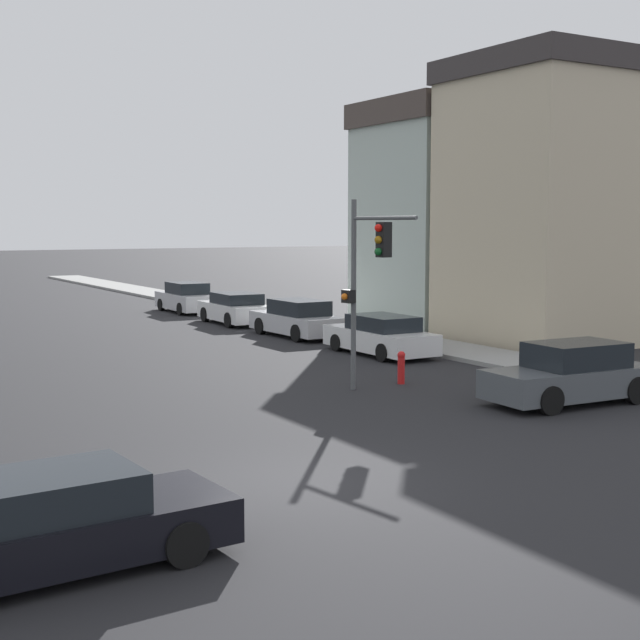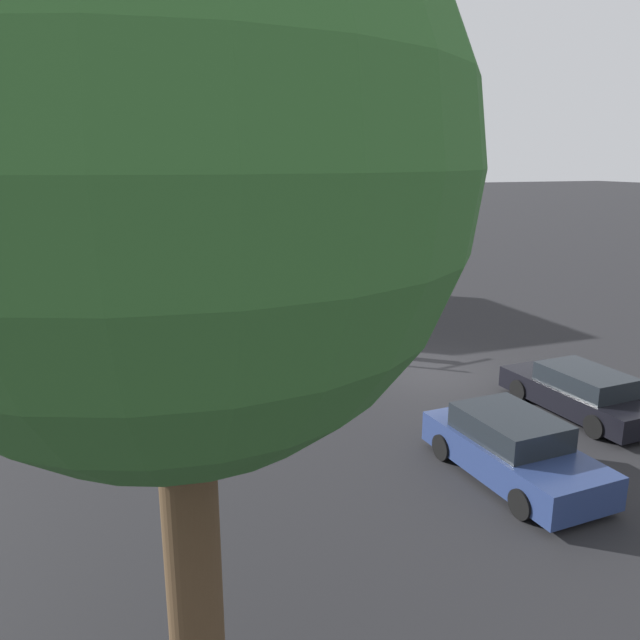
# 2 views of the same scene
# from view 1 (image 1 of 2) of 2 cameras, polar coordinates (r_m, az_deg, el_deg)

# --- Properties ---
(ground_plane) EXTENTS (300.00, 300.00, 0.00)m
(ground_plane) POSITION_cam_1_polar(r_m,az_deg,el_deg) (15.68, -1.98, -10.26)
(ground_plane) COLOR black
(sidewalk_strip) EXTENTS (2.62, 60.00, 0.14)m
(sidewalk_strip) POSITION_cam_1_polar(r_m,az_deg,el_deg) (50.66, -7.55, 1.11)
(sidewalk_strip) COLOR gray
(sidewalk_strip) RESTS_ON ground_plane
(rowhouse_backdrop) EXTENTS (8.17, 12.45, 10.58)m
(rowhouse_backdrop) POSITION_cam_1_polar(r_m,az_deg,el_deg) (37.28, 11.94, 7.02)
(rowhouse_backdrop) COLOR beige
(rowhouse_backdrop) RESTS_ON ground_plane
(traffic_signal) EXTENTS (0.80, 2.47, 5.10)m
(traffic_signal) POSITION_cam_1_polar(r_m,az_deg,el_deg) (23.30, 3.02, 3.40)
(traffic_signal) COLOR #515456
(traffic_signal) RESTS_ON ground_plane
(crossing_car_1) EXTENTS (4.55, 2.06, 1.52)m
(crossing_car_1) POSITION_cam_1_polar(r_m,az_deg,el_deg) (23.02, 15.82, -3.39)
(crossing_car_1) COLOR #4C5156
(crossing_car_1) RESTS_ON ground_plane
(crossing_car_2) EXTENTS (4.56, 2.02, 1.29)m
(crossing_car_2) POSITION_cam_1_polar(r_m,az_deg,el_deg) (12.15, -16.60, -12.40)
(crossing_car_2) COLOR black
(crossing_car_2) RESTS_ON ground_plane
(parked_car_0) EXTENTS (1.91, 4.63, 1.36)m
(parked_car_0) POSITION_cam_1_polar(r_m,az_deg,el_deg) (30.51, 3.90, -1.02)
(parked_car_0) COLOR silver
(parked_car_0) RESTS_ON ground_plane
(parked_car_1) EXTENTS (2.00, 4.76, 1.48)m
(parked_car_1) POSITION_cam_1_polar(r_m,az_deg,el_deg) (35.36, -1.47, 0.05)
(parked_car_1) COLOR #B7B7BC
(parked_car_1) RESTS_ON ground_plane
(parked_car_2) EXTENTS (2.12, 4.61, 1.40)m
(parked_car_2) POSITION_cam_1_polar(r_m,az_deg,el_deg) (40.17, -5.43, 0.72)
(parked_car_2) COLOR silver
(parked_car_2) RESTS_ON ground_plane
(parked_car_3) EXTENTS (1.94, 4.62, 1.53)m
(parked_car_3) POSITION_cam_1_polar(r_m,az_deg,el_deg) (45.83, -8.56, 1.39)
(parked_car_3) COLOR #B7B7BC
(parked_car_3) RESTS_ON ground_plane
(fire_hydrant) EXTENTS (0.22, 0.22, 0.92)m
(fire_hydrant) POSITION_cam_1_polar(r_m,az_deg,el_deg) (24.98, 5.22, -2.98)
(fire_hydrant) COLOR red
(fire_hydrant) RESTS_ON ground_plane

